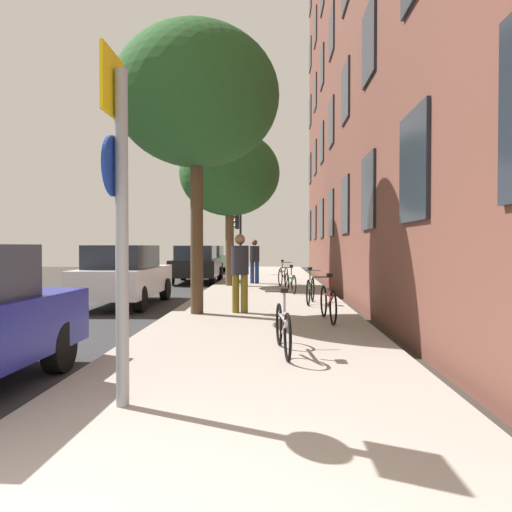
{
  "coord_description": "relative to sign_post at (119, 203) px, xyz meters",
  "views": [
    {
      "loc": [
        1.35,
        -1.91,
        1.61
      ],
      "look_at": [
        0.85,
        11.62,
        1.34
      ],
      "focal_mm": 34.82,
      "sensor_mm": 36.0,
      "label": 1
    }
  ],
  "objects": [
    {
      "name": "pedestrian_0",
      "position": [
        0.67,
        6.5,
        -0.89
      ],
      "size": [
        0.54,
        0.54,
        1.76
      ],
      "color": "olive",
      "rests_on": "sidewalk"
    },
    {
      "name": "bicycle_4",
      "position": [
        1.78,
        14.36,
        -1.51
      ],
      "size": [
        0.54,
        1.71,
        0.97
      ],
      "color": "black",
      "rests_on": "sidewalk"
    },
    {
      "name": "bicycle_1",
      "position": [
        2.51,
        5.36,
        -1.52
      ],
      "size": [
        0.42,
        1.73,
        0.95
      ],
      "color": "black",
      "rests_on": "sidewalk"
    },
    {
      "name": "tree_near",
      "position": [
        -0.27,
        6.32,
        2.86
      ],
      "size": [
        3.63,
        3.63,
        6.32
      ],
      "color": "#4C3823",
      "rests_on": "sidewalk"
    },
    {
      "name": "tree_far",
      "position": [
        -0.25,
        14.18,
        2.33
      ],
      "size": [
        3.79,
        3.79,
        5.85
      ],
      "color": "brown",
      "rests_on": "sidewalk"
    },
    {
      "name": "bicycle_0",
      "position": [
        1.56,
        2.35,
        -1.53
      ],
      "size": [
        0.42,
        1.69,
        0.92
      ],
      "color": "black",
      "rests_on": "sidewalk"
    },
    {
      "name": "car_2",
      "position": [
        -1.95,
        16.97,
        -1.17
      ],
      "size": [
        2.05,
        4.54,
        1.62
      ],
      "color": "black",
      "rests_on": "road_asphalt"
    },
    {
      "name": "car_1",
      "position": [
        -2.58,
        8.64,
        -1.17
      ],
      "size": [
        1.79,
        4.34,
        1.62
      ],
      "color": "silver",
      "rests_on": "road_asphalt"
    },
    {
      "name": "car_3",
      "position": [
        -2.48,
        25.31,
        -1.17
      ],
      "size": [
        1.85,
        4.06,
        1.62
      ],
      "color": "#19662D",
      "rests_on": "road_asphalt"
    },
    {
      "name": "road_asphalt",
      "position": [
        -4.41,
        12.37,
        -2.01
      ],
      "size": [
        7.0,
        38.0,
        0.01
      ],
      "primitive_type": "cube",
      "color": "#2D2D30",
      "rests_on": "ground"
    },
    {
      "name": "bicycle_3",
      "position": [
        1.95,
        11.35,
        -1.55
      ],
      "size": [
        0.47,
        1.6,
        0.89
      ],
      "color": "black",
      "rests_on": "sidewalk"
    },
    {
      "name": "traffic_light",
      "position": [
        -0.49,
        22.23,
        0.36
      ],
      "size": [
        0.43,
        0.24,
        3.27
      ],
      "color": "black",
      "rests_on": "sidewalk"
    },
    {
      "name": "ground_plane",
      "position": [
        -2.31,
        12.37,
        -2.01
      ],
      "size": [
        41.8,
        41.8,
        0.0
      ],
      "primitive_type": "plane",
      "color": "#332D28"
    },
    {
      "name": "sidewalk",
      "position": [
        1.19,
        12.37,
        -1.95
      ],
      "size": [
        4.2,
        38.0,
        0.12
      ],
      "primitive_type": "cube",
      "color": "#9E9389",
      "rests_on": "ground"
    },
    {
      "name": "bicycle_2",
      "position": [
        2.38,
        8.36,
        -1.52
      ],
      "size": [
        0.47,
        1.6,
        0.94
      ],
      "color": "black",
      "rests_on": "sidewalk"
    },
    {
      "name": "sign_post",
      "position": [
        0.0,
        0.0,
        0.0
      ],
      "size": [
        0.15,
        0.6,
        3.28
      ],
      "color": "gray",
      "rests_on": "sidewalk"
    },
    {
      "name": "pedestrian_1",
      "position": [
        0.65,
        15.26,
        -0.89
      ],
      "size": [
        0.39,
        0.39,
        1.75
      ],
      "color": "navy",
      "rests_on": "sidewalk"
    },
    {
      "name": "building_facade",
      "position": [
        3.78,
        11.87,
        6.7
      ],
      "size": [
        0.56,
        27.0,
        17.39
      ],
      "color": "brown",
      "rests_on": "ground"
    }
  ]
}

